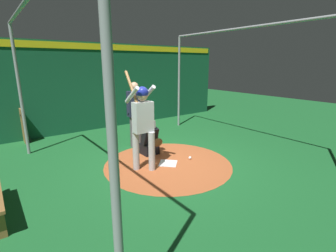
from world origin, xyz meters
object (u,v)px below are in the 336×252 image
(home_plate, at_px, (168,163))
(bat_rack, at_px, (23,126))
(baseball_0, at_px, (190,158))
(batter, at_px, (143,120))
(catcher, at_px, (150,141))
(umpire, at_px, (135,111))

(home_plate, relative_size, bat_rack, 0.40)
(home_plate, xyz_separation_m, baseball_0, (0.11, 0.61, 0.03))
(batter, relative_size, catcher, 2.33)
(bat_rack, bearing_deg, catcher, 38.25)
(home_plate, bearing_deg, baseball_0, 79.75)
(home_plate, xyz_separation_m, umpire, (-1.61, 0.03, 1.05))
(umpire, relative_size, bat_rack, 1.78)
(umpire, bearing_deg, catcher, -1.24)
(home_plate, distance_m, umpire, 1.92)
(batter, height_order, bat_rack, batter)
(catcher, height_order, bat_rack, bat_rack)
(home_plate, relative_size, baseball_0, 5.68)
(batter, height_order, umpire, batter)
(batter, xyz_separation_m, bat_rack, (-3.96, -1.90, -0.68))
(umpire, bearing_deg, baseball_0, 18.87)
(home_plate, xyz_separation_m, catcher, (-0.80, 0.01, 0.36))
(home_plate, distance_m, batter, 1.33)
(baseball_0, bearing_deg, umpire, -161.13)
(bat_rack, xyz_separation_m, baseball_0, (4.14, 3.15, -0.45))
(home_plate, height_order, baseball_0, baseball_0)
(home_plate, bearing_deg, bat_rack, -147.81)
(baseball_0, bearing_deg, catcher, -146.41)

